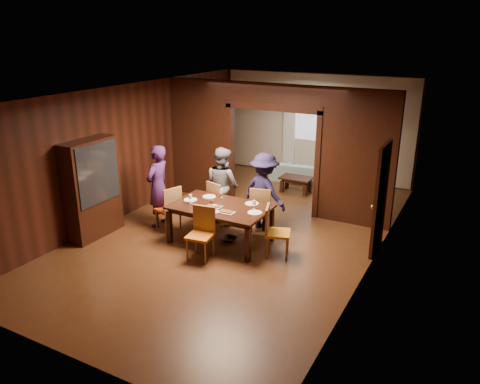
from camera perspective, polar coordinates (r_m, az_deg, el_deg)
The scene contains 32 objects.
floor at distance 9.81m, azimuth -0.07°, elevation -4.90°, with size 9.00×9.00×0.00m, color #4A2E14.
ceiling at distance 9.02m, azimuth -0.07°, elevation 12.15°, with size 5.50×9.00×0.02m, color silver.
room_walls at distance 10.94m, azimuth 4.65°, elevation 5.94°, with size 5.52×9.01×2.90m.
person_purple at distance 10.00m, azimuth -9.97°, elevation 0.70°, with size 0.64×0.42×1.76m, color #3B1B51.
person_grey at distance 10.08m, azimuth -2.14°, elevation 0.86°, with size 0.81×0.63×1.67m, color slate.
person_navy at distance 9.73m, azimuth 2.98°, elevation 0.06°, with size 1.06×0.61×1.64m, color #191536.
sofa at distance 13.05m, azimuth 7.68°, elevation 2.38°, with size 1.78×0.70×0.52m, color #9AC4CA.
serving_bowl at distance 9.11m, azimuth -1.33°, elevation -1.44°, with size 0.29×0.29×0.07m, color black.
dining_table at distance 9.26m, azimuth -2.38°, elevation -3.88°, with size 1.90×1.18×0.76m, color black.
coffee_table at distance 12.20m, azimuth 6.83°, elevation 0.91°, with size 0.80×0.50×0.40m, color black.
chair_left at distance 9.88m, azimuth -8.80°, elevation -1.93°, with size 0.44×0.44×0.97m, color #DC4614, non-canonical shape.
chair_right at distance 8.68m, azimuth 4.64°, elevation -4.82°, with size 0.44×0.44×0.97m, color orange, non-canonical shape.
chair_far_l at distance 10.07m, azimuth -2.32°, elevation -1.29°, with size 0.44×0.44×0.97m, color orange, non-canonical shape.
chair_far_r at distance 9.76m, azimuth 2.72°, elevation -1.96°, with size 0.44×0.44×0.97m, color orange, non-canonical shape.
chair_near at distance 8.57m, azimuth -4.90°, elevation -5.16°, with size 0.44×0.44×0.97m, color #BF6411, non-canonical shape.
hutch at distance 9.78m, azimuth -17.55°, elevation 0.38°, with size 0.40×1.20×2.00m, color black.
door_right at distance 9.02m, azimuth 16.77°, elevation -0.79°, with size 0.06×0.90×2.10m, color black.
window_far at distance 13.23m, azimuth 9.20°, elevation 8.96°, with size 1.20×0.03×1.30m, color silver.
curtain_left at distance 13.54m, azimuth 6.03°, elevation 7.39°, with size 0.35×0.06×2.40m, color white.
curtain_right at distance 13.06m, azimuth 12.16°, elevation 6.63°, with size 0.35×0.06×2.40m, color white.
plate_left at distance 9.46m, azimuth -6.06°, elevation -0.95°, with size 0.27×0.27×0.01m, color white.
plate_far_l at distance 9.60m, azimuth -3.77°, elevation -0.56°, with size 0.27×0.27×0.01m, color white.
plate_far_r at distance 9.21m, azimuth 1.46°, elevation -1.41°, with size 0.27×0.27×0.01m, color silver.
plate_right at distance 8.77m, azimuth 1.81°, elevation -2.52°, with size 0.27×0.27×0.01m, color white.
plate_near at distance 8.83m, azimuth -3.49°, elevation -2.39°, with size 0.27×0.27×0.01m, color white.
platter_a at distance 9.05m, azimuth -3.16°, elevation -1.73°, with size 0.30×0.20×0.04m, color gray.
platter_b at distance 8.76m, azimuth -1.65°, elevation -2.44°, with size 0.30×0.20×0.04m, color gray.
wineglass_left at distance 9.26m, azimuth -6.06°, elevation -0.84°, with size 0.08×0.08×0.18m, color white, non-canonical shape.
wineglass_far at distance 9.53m, azimuth -2.27°, elevation -0.16°, with size 0.08×0.08×0.18m, color white, non-canonical shape.
wineglass_right at distance 8.91m, azimuth 1.72°, elevation -1.57°, with size 0.08×0.08×0.18m, color silver, non-canonical shape.
tumbler at distance 8.80m, azimuth -3.09°, elevation -2.01°, with size 0.07×0.07×0.14m, color white.
condiment_jar at distance 9.15m, azimuth -3.49°, elevation -1.25°, with size 0.08×0.08×0.11m, color #532913, non-canonical shape.
Camera 1 is at (4.25, -7.87, 4.03)m, focal length 35.00 mm.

